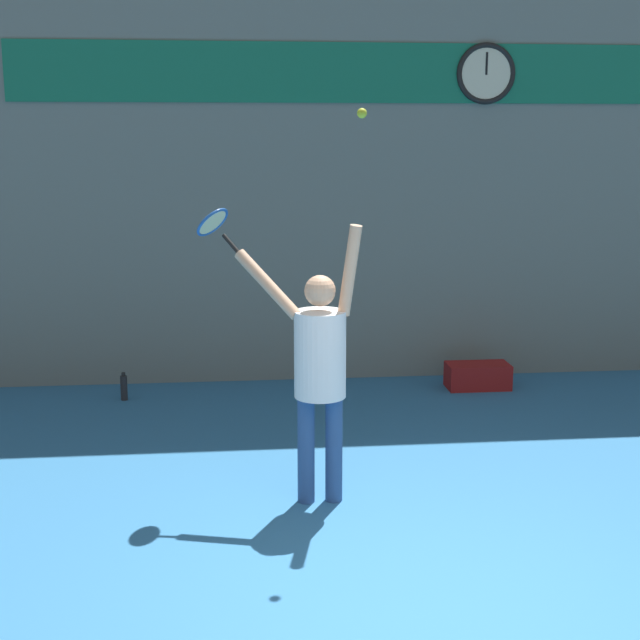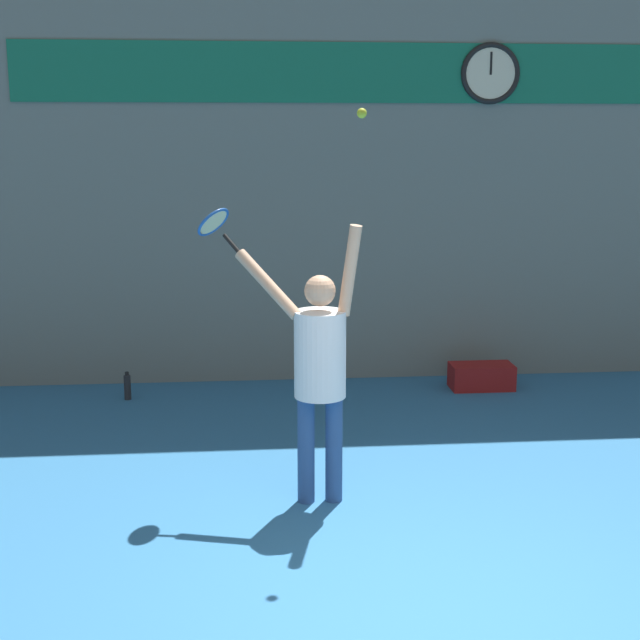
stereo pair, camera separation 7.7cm
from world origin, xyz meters
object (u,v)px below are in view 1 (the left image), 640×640
Objects in this scene: scoreboard_clock at (486,74)px; tennis_racket at (214,224)px; water_bottle at (124,387)px; equipment_bag at (478,376)px; tennis_player at (319,362)px; tennis_ball at (362,113)px.

scoreboard_clock is 4.38m from tennis_racket.
equipment_bag is (3.84, 0.07, 0.00)m from water_bottle.
equipment_bag is at bearing -102.74° from scoreboard_clock.
tennis_player is 30.51× the size of tennis_ball.
water_bottle reaches higher than equipment_bag.
tennis_ball is 0.23× the size of water_bottle.
tennis_racket is 3.23m from water_bottle.
scoreboard_clock is at bearing 77.26° from equipment_bag.
tennis_racket is 5.59× the size of tennis_ball.
tennis_ball reaches higher than water_bottle.
tennis_player is 3.69m from equipment_bag.
tennis_player is 1.32m from tennis_racket.
tennis_racket is (-2.93, -2.97, -1.32)m from scoreboard_clock.
tennis_player reaches higher than equipment_bag.
tennis_racket is at bearing -66.57° from water_bottle.
tennis_racket is at bearing 148.54° from tennis_player.
tennis_racket reaches higher than water_bottle.
scoreboard_clock is 3.31m from equipment_bag.
tennis_ball is (-1.88, -3.55, -0.51)m from scoreboard_clock.
tennis_ball is at bearing -54.86° from water_bottle.
equipment_bag is (2.81, 2.45, -1.94)m from tennis_racket.
tennis_racket is 4.20m from equipment_bag.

